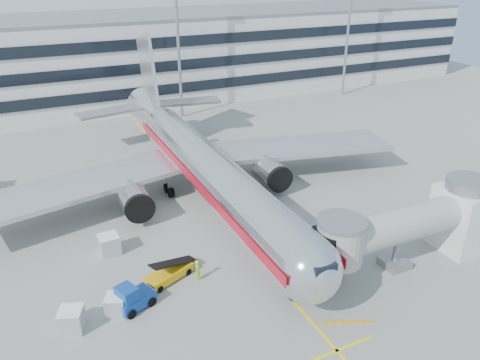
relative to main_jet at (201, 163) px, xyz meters
name	(u,v)px	position (x,y,z in m)	size (l,w,h in m)	color
ground	(248,249)	(0.00, -11.72, -4.23)	(180.00, 180.00, 0.00)	gray
lead_in_line	(208,204)	(0.00, -1.72, -4.23)	(0.25, 70.00, 0.01)	yellow
stop_bar	(337,351)	(0.00, -25.72, -4.23)	(6.00, 0.25, 0.01)	yellow
main_jet	(201,163)	(0.00, 0.00, 0.00)	(50.95, 48.70, 16.06)	silver
jet_bridge	(415,224)	(12.18, -19.72, -0.36)	(17.80, 4.50, 7.00)	silver
terminal	(112,59)	(0.00, 46.23, 3.57)	(150.00, 24.25, 15.60)	silver
light_mast_centre	(177,27)	(8.00, 30.28, 10.64)	(2.40, 1.20, 25.45)	gray
light_mast_east	(349,17)	(42.00, 30.28, 10.64)	(2.40, 1.20, 25.45)	gray
belt_loader	(169,274)	(-8.09, -13.03, -3.62)	(4.59, 3.13, 2.17)	#D69B09
baggage_tug	(132,298)	(-11.68, -15.33, -3.27)	(3.39, 2.78, 2.23)	navy
cargo_container_left	(72,320)	(-16.23, -15.70, -3.34)	(2.15, 2.15, 1.77)	silver
cargo_container_right	(109,245)	(-11.80, -6.89, -3.30)	(1.88, 1.88, 1.86)	silver
cargo_container_front	(116,304)	(-12.95, -15.32, -3.43)	(1.98, 1.98, 1.60)	silver
ramp_worker	(198,270)	(-5.86, -14.14, -3.27)	(0.70, 0.46, 1.93)	#9DFF1A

